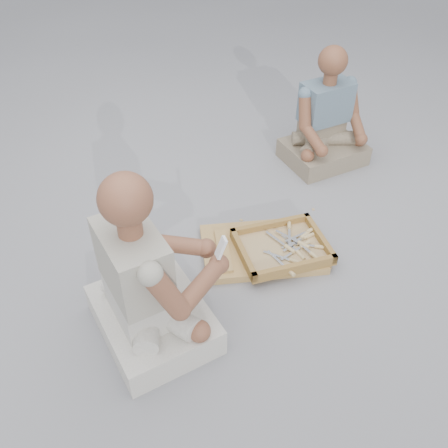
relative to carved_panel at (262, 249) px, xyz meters
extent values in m
plane|color=gray|center=(-0.23, -0.17, -0.02)|extent=(60.00, 60.00, 0.00)
cube|color=#9F733D|center=(0.00, 0.00, 0.00)|extent=(0.70, 0.50, 0.04)
cube|color=brown|center=(0.10, -0.06, 0.03)|extent=(0.51, 0.43, 0.01)
cube|color=brown|center=(0.08, 0.12, 0.06)|extent=(0.48, 0.07, 0.05)
cube|color=brown|center=(0.11, -0.23, 0.06)|extent=(0.48, 0.07, 0.05)
cube|color=brown|center=(0.32, -0.04, 0.06)|extent=(0.06, 0.39, 0.05)
cube|color=brown|center=(-0.13, -0.08, 0.06)|extent=(0.06, 0.39, 0.05)
cube|color=tan|center=(0.10, -0.06, 0.04)|extent=(0.45, 0.37, 0.01)
cube|color=silver|center=(0.08, 0.01, 0.06)|extent=(0.08, 0.14, 0.00)
cylinder|color=tan|center=(0.13, -0.09, 0.06)|extent=(0.05, 0.07, 0.02)
cube|color=silver|center=(0.20, -0.08, 0.06)|extent=(0.07, 0.14, 0.00)
cylinder|color=tan|center=(0.24, -0.18, 0.06)|extent=(0.05, 0.07, 0.02)
cube|color=silver|center=(0.16, -0.06, 0.06)|extent=(0.13, 0.09, 0.00)
cylinder|color=tan|center=(0.25, 0.00, 0.06)|extent=(0.07, 0.06, 0.02)
cube|color=silver|center=(0.05, -0.12, 0.05)|extent=(0.13, 0.10, 0.00)
cylinder|color=tan|center=(0.13, -0.19, 0.05)|extent=(0.07, 0.06, 0.02)
cube|color=silver|center=(0.19, 0.00, 0.06)|extent=(0.15, 0.06, 0.00)
cylinder|color=tan|center=(0.30, 0.03, 0.06)|extent=(0.07, 0.04, 0.02)
cube|color=silver|center=(0.13, -0.12, 0.05)|extent=(0.14, 0.08, 0.00)
cylinder|color=tan|center=(0.22, -0.07, 0.05)|extent=(0.07, 0.05, 0.02)
cube|color=silver|center=(0.20, -0.06, 0.05)|extent=(0.14, 0.07, 0.00)
cylinder|color=tan|center=(0.30, -0.10, 0.05)|extent=(0.07, 0.05, 0.02)
cube|color=silver|center=(0.16, -0.04, 0.05)|extent=(0.15, 0.06, 0.00)
cylinder|color=tan|center=(0.27, 0.00, 0.05)|extent=(0.07, 0.04, 0.02)
cube|color=silver|center=(0.15, 0.00, 0.06)|extent=(0.06, 0.15, 0.00)
cylinder|color=tan|center=(0.19, 0.10, 0.06)|extent=(0.04, 0.07, 0.02)
cube|color=silver|center=(0.04, -0.14, 0.05)|extent=(0.07, 0.14, 0.00)
cylinder|color=tan|center=(0.08, -0.24, 0.05)|extent=(0.05, 0.07, 0.02)
cube|color=silver|center=(0.15, -0.03, 0.05)|extent=(0.05, 0.15, 0.00)
cylinder|color=tan|center=(0.18, -0.14, 0.05)|extent=(0.04, 0.07, 0.02)
cube|color=silver|center=(0.14, 0.01, 0.06)|extent=(0.10, 0.13, 0.00)
cylinder|color=tan|center=(0.21, -0.08, 0.06)|extent=(0.06, 0.07, 0.02)
cube|color=tan|center=(0.13, 0.03, -0.02)|extent=(0.02, 0.02, 0.00)
cube|color=tan|center=(0.17, 0.14, -0.02)|extent=(0.02, 0.02, 0.00)
cube|color=tan|center=(-0.05, 0.29, -0.02)|extent=(0.02, 0.02, 0.00)
cube|color=tan|center=(-0.17, 0.19, -0.02)|extent=(0.02, 0.02, 0.00)
cube|color=tan|center=(0.41, 0.30, -0.02)|extent=(0.02, 0.02, 0.00)
cube|color=tan|center=(0.33, -0.20, -0.02)|extent=(0.02, 0.02, 0.00)
cube|color=tan|center=(0.01, 0.24, -0.02)|extent=(0.02, 0.02, 0.00)
cube|color=tan|center=(0.10, 0.16, -0.02)|extent=(0.02, 0.02, 0.00)
cube|color=beige|center=(-0.65, -0.42, 0.05)|extent=(0.63, 0.70, 0.15)
cube|color=beige|center=(-0.70, -0.44, 0.22)|extent=(0.29, 0.37, 0.18)
cube|color=#9E978C|center=(-0.69, -0.43, 0.46)|extent=(0.33, 0.42, 0.30)
sphere|color=brown|center=(-0.68, -0.43, 0.79)|extent=(0.21, 0.21, 0.21)
sphere|color=brown|center=(-0.36, -0.26, 0.31)|extent=(0.10, 0.10, 0.10)
sphere|color=brown|center=(-0.32, -0.37, 0.31)|extent=(0.10, 0.10, 0.10)
cube|color=gray|center=(0.66, 0.82, 0.04)|extent=(0.60, 0.53, 0.13)
cube|color=gray|center=(0.64, 0.87, 0.19)|extent=(0.32, 0.25, 0.16)
cube|color=slate|center=(0.65, 0.86, 0.40)|extent=(0.36, 0.27, 0.27)
sphere|color=brown|center=(0.65, 0.85, 0.69)|extent=(0.19, 0.19, 0.19)
sphere|color=brown|center=(0.86, 0.69, 0.20)|extent=(0.08, 0.08, 0.08)
sphere|color=brown|center=(0.55, 0.60, 0.20)|extent=(0.08, 0.08, 0.08)
cube|color=white|center=(-0.31, -0.37, 0.41)|extent=(0.06, 0.05, 0.11)
cube|color=black|center=(-0.31, -0.37, 0.42)|extent=(0.02, 0.03, 0.03)
camera|label=1|loc=(-0.62, -1.95, 1.93)|focal=40.00mm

